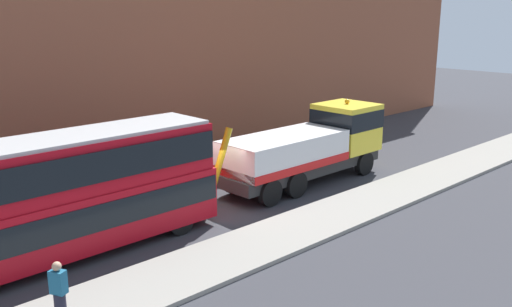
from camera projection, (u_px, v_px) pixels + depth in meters
name	position (u px, v px, depth m)	size (l,w,h in m)	color
ground_plane	(208.00, 208.00, 22.95)	(120.00, 120.00, 0.00)	#38383D
near_kerb	(281.00, 235.00, 19.97)	(60.00, 2.80, 0.15)	gray
building_facade	(107.00, 7.00, 26.11)	(60.00, 1.50, 16.00)	#935138
recovery_tow_truck	(310.00, 146.00, 26.09)	(10.15, 2.70, 3.67)	#2D2D2D
double_decker_bus	(60.00, 193.00, 17.88)	(11.06, 2.62, 4.06)	#B70C19
pedestrian_onlooker	(59.00, 294.00, 14.03)	(0.41, 0.47, 1.71)	#232333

